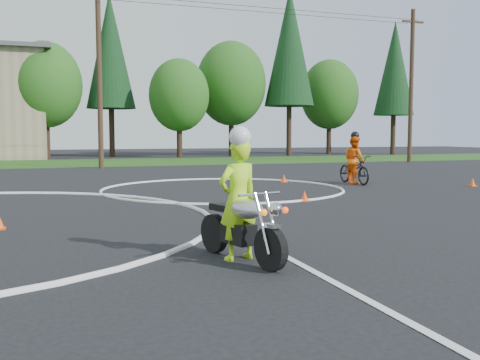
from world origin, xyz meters
name	(u,v)px	position (x,y,z in m)	size (l,w,h in m)	color
grass_strip	(12,164)	(0.00, 27.00, 0.01)	(120.00, 10.00, 0.02)	#1E4714
course_markings	(33,212)	(2.17, 4.35, 0.01)	(19.05, 19.05, 0.12)	silver
primary_motorcycle	(242,226)	(5.28, -1.89, 0.52)	(0.82, 1.97, 1.06)	black
rider_primary_grp	(238,196)	(5.27, -1.76, 0.95)	(0.75, 0.60, 1.97)	#B0F519
rider_second_grp	(354,165)	(13.28, 8.38, 0.69)	(0.71, 2.04, 1.96)	black
traffic_cones	(186,207)	(5.59, 3.08, 0.14)	(22.67, 12.57, 0.30)	#FF500D
treeline	(207,77)	(14.78, 34.61, 6.62)	(38.20, 8.10, 14.52)	#382619
utility_poles	(99,72)	(5.00, 21.00, 5.20)	(41.60, 1.12, 10.00)	#473321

